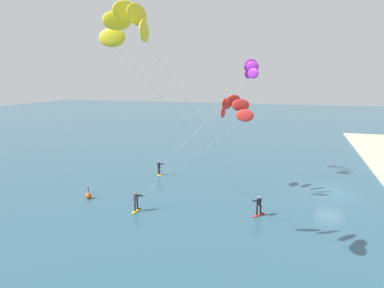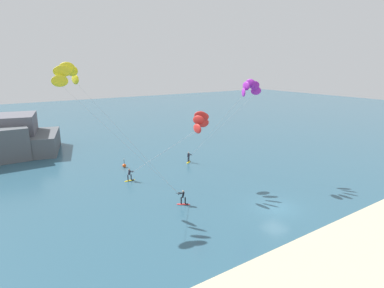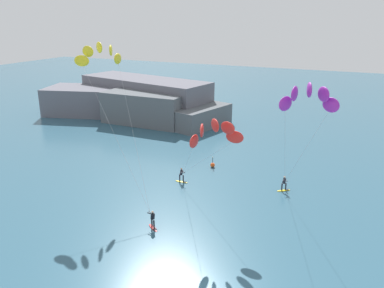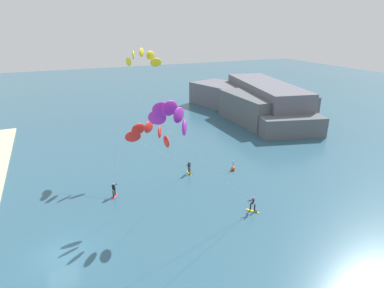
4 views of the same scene
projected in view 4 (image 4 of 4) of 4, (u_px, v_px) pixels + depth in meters
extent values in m
plane|color=#2D566B|center=(60.00, 255.00, 27.27)|extent=(240.00, 240.00, 0.00)
ellipsoid|color=red|center=(114.00, 196.00, 36.43)|extent=(1.43, 1.16, 0.08)
cube|color=black|center=(113.00, 198.00, 36.03)|extent=(0.40, 0.40, 0.02)
cylinder|color=black|center=(115.00, 192.00, 36.48)|extent=(0.14, 0.14, 0.78)
cylinder|color=black|center=(113.00, 194.00, 36.07)|extent=(0.14, 0.14, 0.78)
cube|color=black|center=(114.00, 187.00, 36.03)|extent=(0.44, 0.43, 0.63)
sphere|color=tan|center=(113.00, 184.00, 35.88)|extent=(0.20, 0.20, 0.20)
cylinder|color=black|center=(116.00, 184.00, 36.48)|extent=(0.47, 0.34, 0.03)
cylinder|color=black|center=(114.00, 185.00, 36.24)|extent=(0.61, 0.22, 0.15)
cylinder|color=black|center=(115.00, 185.00, 36.20)|extent=(0.41, 0.55, 0.15)
ellipsoid|color=yellow|center=(156.00, 62.00, 41.93)|extent=(0.61, 1.66, 1.10)
ellipsoid|color=yellow|center=(150.00, 55.00, 41.75)|extent=(1.15, 1.54, 1.10)
ellipsoid|color=yellow|center=(142.00, 52.00, 41.84)|extent=(1.52, 1.19, 1.10)
ellipsoid|color=yellow|center=(133.00, 55.00, 42.17)|extent=(1.66, 0.66, 1.10)
ellipsoid|color=yellow|center=(129.00, 62.00, 42.60)|extent=(1.66, 0.61, 1.10)
cylinder|color=#B2B2B7|center=(137.00, 120.00, 39.26)|extent=(7.96, 7.79, 11.87)
cylinder|color=#B2B2B7|center=(123.00, 119.00, 39.60)|extent=(10.08, 4.72, 11.87)
ellipsoid|color=yellow|center=(189.00, 173.00, 42.04)|extent=(1.51, 0.39, 0.08)
cube|color=black|center=(190.00, 174.00, 41.66)|extent=(0.29, 0.29, 0.02)
cylinder|color=black|center=(189.00, 169.00, 42.08)|extent=(0.14, 0.14, 0.78)
cylinder|color=black|center=(190.00, 171.00, 41.69)|extent=(0.14, 0.14, 0.78)
cube|color=black|center=(189.00, 165.00, 41.64)|extent=(0.33, 0.31, 0.63)
sphere|color=#9E7051|center=(189.00, 162.00, 41.49)|extent=(0.20, 0.20, 0.20)
cylinder|color=black|center=(187.00, 166.00, 41.12)|extent=(0.40, 0.42, 0.03)
cylinder|color=black|center=(189.00, 165.00, 41.30)|extent=(0.58, 0.33, 0.15)
cylinder|color=black|center=(187.00, 165.00, 41.38)|extent=(0.31, 0.59, 0.15)
ellipsoid|color=red|center=(133.00, 136.00, 31.70)|extent=(0.36, 1.60, 1.10)
ellipsoid|color=red|center=(138.00, 129.00, 31.15)|extent=(0.87, 1.60, 1.10)
ellipsoid|color=red|center=(149.00, 127.00, 30.61)|extent=(1.33, 1.38, 1.10)
ellipsoid|color=red|center=(160.00, 132.00, 30.31)|extent=(1.58, 0.94, 1.10)
ellipsoid|color=red|center=(166.00, 142.00, 30.37)|extent=(1.60, 0.36, 1.10)
cylinder|color=#B2B2B7|center=(164.00, 154.00, 36.46)|extent=(4.89, 7.81, 6.28)
cylinder|color=#B2B2B7|center=(179.00, 157.00, 35.79)|extent=(7.54, 5.30, 6.28)
ellipsoid|color=yellow|center=(252.00, 211.00, 33.63)|extent=(1.41, 1.20, 0.08)
cube|color=black|center=(256.00, 211.00, 33.43)|extent=(0.40, 0.40, 0.02)
cylinder|color=black|center=(250.00, 207.00, 33.58)|extent=(0.14, 0.14, 0.78)
cylinder|color=black|center=(255.00, 208.00, 33.38)|extent=(0.14, 0.14, 0.78)
cube|color=black|center=(253.00, 201.00, 33.24)|extent=(0.44, 0.43, 0.63)
sphere|color=tan|center=(253.00, 198.00, 33.09)|extent=(0.20, 0.20, 0.20)
cylinder|color=black|center=(250.00, 202.00, 32.85)|extent=(0.19, 0.53, 0.03)
cylinder|color=black|center=(252.00, 201.00, 32.93)|extent=(0.45, 0.52, 0.15)
cylinder|color=black|center=(251.00, 200.00, 33.08)|extent=(0.14, 0.61, 0.15)
ellipsoid|color=purple|center=(157.00, 118.00, 24.37)|extent=(0.93, 1.38, 1.10)
ellipsoid|color=purple|center=(161.00, 109.00, 23.69)|extent=(0.45, 1.42, 1.10)
ellipsoid|color=purple|center=(170.00, 108.00, 22.87)|extent=(0.72, 1.43, 1.10)
ellipsoid|color=purple|center=(179.00, 115.00, 22.25)|extent=(1.14, 1.28, 1.10)
ellipsoid|color=purple|center=(184.00, 128.00, 22.10)|extent=(1.38, 0.93, 1.10)
cylinder|color=#B2B2B7|center=(210.00, 168.00, 28.66)|extent=(1.37, 9.83, 10.02)
cylinder|color=#B2B2B7|center=(223.00, 174.00, 27.53)|extent=(4.44, 8.89, 10.02)
sphere|color=#EA5119|center=(233.00, 168.00, 42.81)|extent=(0.56, 0.56, 0.56)
cylinder|color=#262628|center=(233.00, 164.00, 42.59)|extent=(0.06, 0.06, 0.70)
sphere|color=#F2F2CC|center=(233.00, 161.00, 42.44)|extent=(0.12, 0.12, 0.12)
cube|color=#565B60|center=(258.00, 101.00, 73.56)|extent=(23.64, 15.09, 3.08)
cube|color=#565B60|center=(266.00, 107.00, 64.39)|extent=(14.42, 13.81, 5.31)
cube|color=#565B60|center=(268.00, 110.00, 65.77)|extent=(28.21, 17.28, 3.33)
cube|color=slate|center=(241.00, 99.00, 71.36)|extent=(27.07, 15.37, 4.99)
cube|color=slate|center=(265.00, 98.00, 68.17)|extent=(26.87, 13.30, 6.63)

